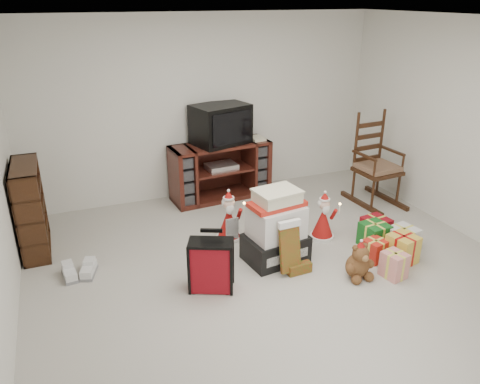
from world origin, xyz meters
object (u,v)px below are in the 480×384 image
object	(u,v)px
sneaker_pair	(79,272)
rocking_chair	(374,171)
tv_stand	(221,171)
teddy_bear	(358,263)
gift_pile	(276,231)
santa_figurine	(323,221)
bookshelf	(31,210)
crt_television	(221,124)
red_suitcase	(211,265)
mrs_claus_figurine	(229,221)
gift_cluster	(387,244)

from	to	relation	value
sneaker_pair	rocking_chair	bearing A→B (deg)	9.75
tv_stand	teddy_bear	distance (m)	2.57
gift_pile	santa_figurine	bearing A→B (deg)	10.47
tv_stand	sneaker_pair	bearing A→B (deg)	-150.24
bookshelf	crt_television	world-z (taller)	crt_television
tv_stand	red_suitcase	distance (m)	2.30
bookshelf	teddy_bear	xyz separation A→B (m)	(3.07, -1.84, -0.32)
bookshelf	sneaker_pair	xyz separation A→B (m)	(0.40, -0.76, -0.44)
crt_television	red_suitcase	bearing A→B (deg)	-128.07
bookshelf	rocking_chair	bearing A→B (deg)	-3.66
bookshelf	crt_television	xyz separation A→B (m)	(2.47, 0.66, 0.57)
gift_pile	red_suitcase	world-z (taller)	gift_pile
bookshelf	santa_figurine	xyz separation A→B (m)	(3.17, -0.96, -0.26)
mrs_claus_figurine	sneaker_pair	world-z (taller)	mrs_claus_figurine
rocking_chair	mrs_claus_figurine	distance (m)	2.28
tv_stand	santa_figurine	size ratio (longest dim) A/B	2.41
red_suitcase	gift_cluster	distance (m)	2.05
gift_pile	red_suitcase	bearing A→B (deg)	-169.17
rocking_chair	santa_figurine	world-z (taller)	rocking_chair
tv_stand	gift_cluster	distance (m)	2.52
santa_figurine	crt_television	bearing A→B (deg)	113.18
tv_stand	mrs_claus_figurine	size ratio (longest dim) A/B	2.30
red_suitcase	mrs_claus_figurine	size ratio (longest dim) A/B	1.00
sneaker_pair	teddy_bear	bearing A→B (deg)	-19.15
mrs_claus_figurine	crt_television	xyz separation A→B (m)	(0.35, 1.24, 0.83)
tv_stand	teddy_bear	bearing A→B (deg)	-80.87
gift_pile	sneaker_pair	world-z (taller)	gift_pile
gift_pile	sneaker_pair	size ratio (longest dim) A/B	2.16
gift_pile	teddy_bear	size ratio (longest dim) A/B	2.13
tv_stand	gift_pile	world-z (taller)	gift_pile
crt_television	gift_pile	bearing A→B (deg)	-107.34
tv_stand	bookshelf	xyz separation A→B (m)	(-2.46, -0.65, 0.09)
gift_pile	santa_figurine	distance (m)	0.79
santa_figurine	mrs_claus_figurine	xyz separation A→B (m)	(-1.05, 0.39, 0.01)
mrs_claus_figurine	gift_cluster	xyz separation A→B (m)	(1.52, -0.99, -0.11)
santa_figurine	gift_cluster	xyz separation A→B (m)	(0.47, -0.60, -0.10)
gift_cluster	sneaker_pair	bearing A→B (deg)	166.13
rocking_chair	sneaker_pair	world-z (taller)	rocking_chair
bookshelf	teddy_bear	size ratio (longest dim) A/B	2.69
crt_television	rocking_chair	bearing A→B (deg)	-42.45
bookshelf	red_suitcase	bearing A→B (deg)	-42.81
teddy_bear	crt_television	world-z (taller)	crt_television
gift_pile	gift_cluster	distance (m)	1.28
tv_stand	crt_television	world-z (taller)	crt_television
bookshelf	tv_stand	bearing A→B (deg)	14.73
red_suitcase	bookshelf	bearing A→B (deg)	161.31
red_suitcase	mrs_claus_figurine	world-z (taller)	same
gift_pile	crt_television	world-z (taller)	crt_television
rocking_chair	teddy_bear	bearing A→B (deg)	-134.43
santa_figurine	mrs_claus_figurine	distance (m)	1.12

